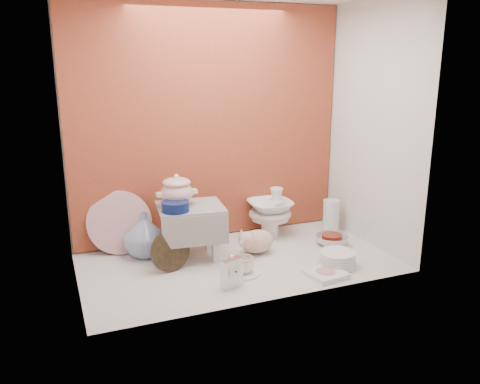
% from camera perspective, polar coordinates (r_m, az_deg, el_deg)
% --- Properties ---
extents(ground, '(1.80, 1.80, 0.00)m').
position_cam_1_polar(ground, '(2.93, -0.22, -8.09)').
color(ground, silver).
rests_on(ground, ground).
extents(niche_shell, '(1.86, 1.03, 1.53)m').
position_cam_1_polar(niche_shell, '(2.87, -1.59, 10.64)').
color(niche_shell, '#AA3B2A').
rests_on(niche_shell, ground).
extents(step_stool, '(0.42, 0.37, 0.32)m').
position_cam_1_polar(step_stool, '(2.96, -5.68, -4.59)').
color(step_stool, silver).
rests_on(step_stool, ground).
extents(soup_tureen, '(0.25, 0.25, 0.19)m').
position_cam_1_polar(soup_tureen, '(2.89, -7.33, 0.26)').
color(soup_tureen, white).
rests_on(soup_tureen, step_stool).
extents(cobalt_bowl, '(0.17, 0.17, 0.06)m').
position_cam_1_polar(cobalt_bowl, '(2.81, -7.47, -1.65)').
color(cobalt_bowl, '#09174A').
rests_on(cobalt_bowl, step_stool).
extents(floral_platter, '(0.41, 0.20, 0.38)m').
position_cam_1_polar(floral_platter, '(3.10, -13.77, -3.45)').
color(floral_platter, silver).
rests_on(floral_platter, ground).
extents(blue_white_vase, '(0.30, 0.30, 0.27)m').
position_cam_1_polar(blue_white_vase, '(3.03, -10.95, -4.82)').
color(blue_white_vase, white).
rests_on(blue_white_vase, ground).
extents(lacquer_tray, '(0.24, 0.11, 0.24)m').
position_cam_1_polar(lacquer_tray, '(2.80, -8.02, -6.75)').
color(lacquer_tray, black).
rests_on(lacquer_tray, ground).
extents(mantel_clock, '(0.13, 0.08, 0.18)m').
position_cam_1_polar(mantel_clock, '(2.59, -0.96, -9.16)').
color(mantel_clock, silver).
rests_on(mantel_clock, ground).
extents(plush_pig, '(0.29, 0.21, 0.16)m').
position_cam_1_polar(plush_pig, '(3.03, 1.98, -5.68)').
color(plush_pig, '#D1A393').
rests_on(plush_pig, ground).
extents(teacup_saucer, '(0.23, 0.23, 0.01)m').
position_cam_1_polar(teacup_saucer, '(2.77, 0.47, -9.37)').
color(teacup_saucer, white).
rests_on(teacup_saucer, ground).
extents(gold_rim_teacup, '(0.12, 0.12, 0.09)m').
position_cam_1_polar(gold_rim_teacup, '(2.75, 0.47, -8.40)').
color(gold_rim_teacup, white).
rests_on(gold_rim_teacup, teacup_saucer).
extents(lattice_dish, '(0.22, 0.22, 0.03)m').
position_cam_1_polar(lattice_dish, '(2.79, 9.87, -9.28)').
color(lattice_dish, white).
rests_on(lattice_dish, ground).
extents(dinner_plate_stack, '(0.27, 0.27, 0.09)m').
position_cam_1_polar(dinner_plate_stack, '(2.91, 11.14, -7.59)').
color(dinner_plate_stack, white).
rests_on(dinner_plate_stack, ground).
extents(crystal_bowl, '(0.22, 0.22, 0.07)m').
position_cam_1_polar(crystal_bowl, '(3.22, 10.56, -5.51)').
color(crystal_bowl, silver).
rests_on(crystal_bowl, ground).
extents(clear_glass_vase, '(0.14, 0.14, 0.22)m').
position_cam_1_polar(clear_glass_vase, '(3.44, 10.48, -2.74)').
color(clear_glass_vase, silver).
rests_on(clear_glass_vase, ground).
extents(porcelain_tower, '(0.35, 0.35, 0.33)m').
position_cam_1_polar(porcelain_tower, '(3.30, 3.50, -2.33)').
color(porcelain_tower, white).
rests_on(porcelain_tower, ground).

